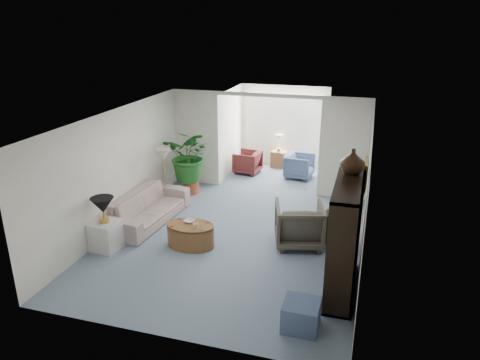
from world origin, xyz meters
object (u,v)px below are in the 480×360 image
(sofa, at_px, (148,207))
(plant_pot, at_px, (191,187))
(framed_picture, at_px, (366,174))
(entertainment_cabinet, at_px, (345,238))
(coffee_cup, at_px, (195,226))
(coffee_table, at_px, (191,235))
(sunroom_table, at_px, (278,159))
(table_lamp, at_px, (103,205))
(coffee_bowl, at_px, (190,221))
(side_table_dark, at_px, (336,228))
(wingback_chair, at_px, (299,224))
(cabinet_urn, at_px, (353,161))
(floor_lamp, at_px, (163,154))
(end_table, at_px, (106,235))
(sunroom_chair_blue, at_px, (299,166))
(sunroom_chair_maroon, at_px, (247,162))
(ottoman, at_px, (301,315))

(sofa, height_order, plant_pot, sofa)
(framed_picture, relative_size, entertainment_cabinet, 0.27)
(coffee_cup, bearing_deg, coffee_table, 146.31)
(framed_picture, height_order, sunroom_table, framed_picture)
(coffee_cup, bearing_deg, table_lamp, -164.00)
(coffee_bowl, xyz_separation_m, side_table_dark, (2.76, 0.87, -0.18))
(coffee_bowl, xyz_separation_m, sunroom_table, (0.68, 5.22, -0.23))
(wingback_chair, distance_m, plant_pot, 3.68)
(framed_picture, distance_m, side_table_dark, 1.63)
(table_lamp, xyz_separation_m, sunroom_table, (2.14, 5.89, -0.66))
(coffee_table, height_order, sunroom_table, sunroom_table)
(coffee_bowl, bearing_deg, side_table_dark, 17.48)
(cabinet_urn, bearing_deg, floor_lamp, 155.77)
(coffee_bowl, distance_m, wingback_chair, 2.14)
(coffee_table, bearing_deg, framed_picture, 5.20)
(plant_pot, bearing_deg, end_table, -97.55)
(cabinet_urn, relative_size, sunroom_chair_blue, 0.56)
(floor_lamp, bearing_deg, coffee_bowl, -51.71)
(coffee_bowl, height_order, cabinet_urn, cabinet_urn)
(framed_picture, distance_m, wingback_chair, 1.77)
(wingback_chair, bearing_deg, entertainment_cabinet, 109.87)
(table_lamp, height_order, sunroom_chair_blue, table_lamp)
(coffee_cup, height_order, wingback_chair, wingback_chair)
(side_table_dark, distance_m, entertainment_cabinet, 1.78)
(framed_picture, height_order, wingback_chair, framed_picture)
(coffee_bowl, distance_m, side_table_dark, 2.90)
(entertainment_cabinet, bearing_deg, coffee_bowl, 165.38)
(sofa, bearing_deg, plant_pot, -2.46)
(sunroom_chair_blue, xyz_separation_m, sunroom_chair_maroon, (-1.50, 0.00, -0.02))
(coffee_bowl, height_order, sunroom_table, coffee_bowl)
(table_lamp, height_order, floor_lamp, floor_lamp)
(framed_picture, distance_m, sunroom_table, 5.82)
(table_lamp, bearing_deg, coffee_table, 20.88)
(coffee_table, bearing_deg, table_lamp, -159.12)
(entertainment_cabinet, height_order, sunroom_chair_maroon, entertainment_cabinet)
(floor_lamp, bearing_deg, wingback_chair, -17.87)
(side_table_dark, relative_size, sunroom_table, 1.20)
(coffee_bowl, relative_size, ottoman, 0.40)
(sofa, distance_m, plant_pot, 1.90)
(sunroom_table, bearing_deg, coffee_table, -96.74)
(end_table, relative_size, coffee_cup, 5.51)
(side_table_dark, relative_size, entertainment_cabinet, 0.32)
(coffee_table, xyz_separation_m, plant_pot, (-1.08, 2.66, -0.07))
(coffee_table, relative_size, coffee_cup, 9.33)
(coffee_bowl, relative_size, sunroom_chair_maroon, 0.29)
(cabinet_urn, relative_size, plant_pot, 1.03)
(end_table, relative_size, floor_lamp, 1.56)
(side_table_dark, bearing_deg, sunroom_chair_maroon, 128.19)
(ottoman, bearing_deg, cabinet_urn, 74.18)
(sofa, bearing_deg, coffee_cup, -116.47)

